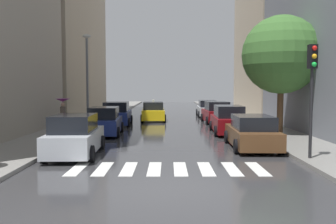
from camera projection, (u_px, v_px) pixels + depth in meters
name	position (u px, v px, depth m)	size (l,w,h in m)	color
ground_plane	(168.00, 118.00, 34.12)	(28.00, 72.00, 0.04)	#333336
sidewalk_left	(99.00, 117.00, 34.11)	(3.00, 72.00, 0.15)	gray
sidewalk_right	(237.00, 117.00, 34.12)	(3.00, 72.00, 0.15)	gray
crosswalk_stripes	(167.00, 169.00, 12.69)	(6.75, 2.20, 0.01)	silver
building_left_mid	(61.00, 12.00, 37.35)	(6.00, 18.41, 21.10)	#B2A38C
building_right_mid	(275.00, 37.00, 37.13)	(6.00, 13.19, 15.96)	#B2A38C
parked_car_left_nearest	(75.00, 136.00, 15.14)	(2.15, 4.41, 1.72)	#B2B7BF
parked_car_left_second	(104.00, 122.00, 21.66)	(2.19, 4.28, 1.69)	navy
parked_car_left_third	(117.00, 114.00, 27.29)	(2.27, 4.41, 1.77)	navy
parked_car_right_nearest	(252.00, 133.00, 16.95)	(2.19, 4.64, 1.55)	brown
parked_car_right_second	(228.00, 120.00, 22.37)	(2.09, 4.71, 1.74)	maroon
parked_car_right_third	(216.00, 113.00, 29.02)	(2.22, 4.37, 1.72)	maroon
parked_car_right_fourth	(207.00, 109.00, 35.55)	(2.04, 4.77, 1.60)	#B2B7BF
taxi_midroad	(153.00, 112.00, 31.00)	(2.21, 4.71, 1.81)	yellow
pedestrian_foreground	(63.00, 107.00, 23.50)	(0.95, 0.95, 1.97)	black
street_tree_right	(281.00, 55.00, 21.13)	(4.56, 4.56, 6.87)	#513823
traffic_light_right_corner	(312.00, 76.00, 13.66)	(0.30, 0.42, 4.30)	black
lamp_post_left	(87.00, 73.00, 25.01)	(0.60, 0.28, 6.32)	#595B60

